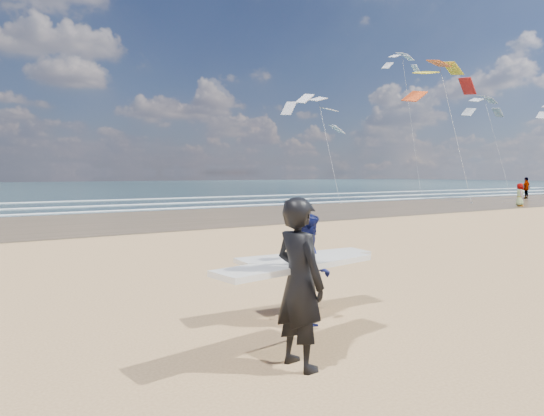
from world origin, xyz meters
TOP-DOWN VIEW (x-y plane):
  - wet_sand_strip at (20.00, 18.00)m, footprint 220.00×12.00m
  - ocean at (20.00, 72.00)m, footprint 220.00×100.00m
  - foam_breakers at (20.00, 28.10)m, footprint 220.00×11.70m
  - surfer_near at (-1.39, -0.77)m, footprint 2.25×1.14m
  - surfer_far at (-0.32, 0.53)m, footprint 2.23×1.17m
  - beachgoer_0 at (26.17, 13.10)m, footprint 0.86×0.87m
  - beachgoer_1 at (35.51, 18.13)m, footprint 1.10×0.52m
  - kite_0 at (26.80, 19.42)m, footprint 7.63×4.94m
  - kite_1 at (18.72, 24.20)m, footprint 5.85×4.74m
  - kite_2 at (41.84, 25.56)m, footprint 6.01×4.76m
  - kite_5 at (36.55, 32.07)m, footprint 5.30×4.68m

SIDE VIEW (x-z plane):
  - wet_sand_strip at x=20.00m, z-range 0.00..0.01m
  - ocean at x=20.00m, z-range 0.00..0.02m
  - foam_breakers at x=20.00m, z-range 0.02..0.08m
  - beachgoer_0 at x=26.17m, z-range 0.00..1.52m
  - surfer_far at x=-0.32m, z-range 0.01..1.63m
  - beachgoer_1 at x=35.51m, z-range 0.00..1.83m
  - surfer_near at x=-1.39m, z-range 0.01..1.96m
  - kite_1 at x=18.72m, z-range 0.53..9.69m
  - kite_2 at x=41.84m, z-range 0.67..12.18m
  - kite_0 at x=26.80m, z-range 1.36..13.60m
  - kite_5 at x=36.55m, z-range 0.48..17.01m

